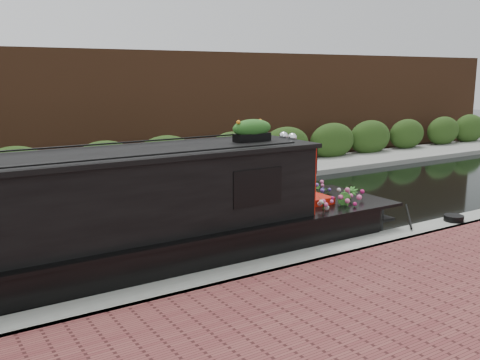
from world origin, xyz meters
TOP-DOWN VIEW (x-y plane):
  - ground at (0.00, 0.00)m, footprint 80.00×80.00m
  - near_bank_coping at (0.00, -3.30)m, footprint 40.00×0.60m
  - far_bank_path at (0.00, 4.20)m, footprint 40.00×2.40m
  - far_hedge at (0.00, 5.10)m, footprint 40.00×1.10m
  - far_brick_wall at (0.00, 7.20)m, footprint 40.00×1.00m
  - narrowboat at (-2.56, -2.00)m, footprint 11.34×2.07m
  - rope_fender at (3.48, -2.00)m, footprint 0.35×0.32m
  - coiled_mooring_rope at (4.69, -3.30)m, footprint 0.40×0.40m

SIDE VIEW (x-z plane):
  - ground at x=0.00m, z-range 0.00..0.00m
  - near_bank_coping at x=0.00m, z-range -0.25..0.25m
  - far_bank_path at x=0.00m, z-range -0.17..0.17m
  - far_hedge at x=0.00m, z-range -1.40..1.40m
  - far_brick_wall at x=0.00m, z-range -4.00..4.00m
  - rope_fender at x=3.48m, z-range 0.00..0.35m
  - coiled_mooring_rope at x=4.69m, z-range 0.25..0.37m
  - narrowboat at x=-2.56m, z-range -0.54..2.12m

